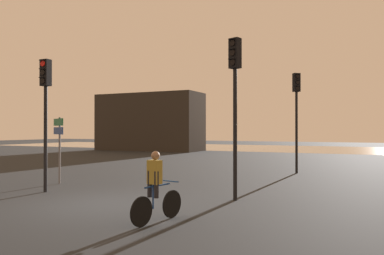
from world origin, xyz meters
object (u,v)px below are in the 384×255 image
(traffic_light_near_right, at_px, (235,88))
(direction_sign_post, at_px, (59,138))
(traffic_light_near_left, at_px, (46,100))
(distant_building, at_px, (149,122))
(cyclist, at_px, (156,186))
(traffic_light_far_right, at_px, (297,104))

(traffic_light_near_right, xyz_separation_m, direction_sign_post, (-7.35, 0.37, -1.55))
(traffic_light_near_left, bearing_deg, distant_building, -66.96)
(direction_sign_post, xyz_separation_m, cyclist, (6.57, -3.69, -0.97))
(traffic_light_near_right, height_order, traffic_light_near_left, traffic_light_near_right)
(traffic_light_near_left, height_order, cyclist, traffic_light_near_left)
(distant_building, bearing_deg, traffic_light_far_right, -39.98)
(distant_building, distance_m, cyclist, 30.43)
(traffic_light_near_left, bearing_deg, cyclist, 159.01)
(traffic_light_near_right, bearing_deg, direction_sign_post, 14.93)
(traffic_light_near_left, relative_size, direction_sign_post, 1.73)
(traffic_light_near_right, relative_size, cyclist, 2.87)
(distant_building, height_order, direction_sign_post, distant_building)
(distant_building, bearing_deg, direction_sign_post, -66.78)
(distant_building, relative_size, cyclist, 6.52)
(traffic_light_near_right, xyz_separation_m, traffic_light_far_right, (0.47, 7.95, 0.01))
(traffic_light_near_right, relative_size, traffic_light_near_left, 1.08)
(traffic_light_far_right, xyz_separation_m, direction_sign_post, (-7.81, -7.58, -1.56))
(traffic_light_near_left, height_order, direction_sign_post, traffic_light_near_left)
(distant_building, relative_size, traffic_light_far_right, 2.26)
(traffic_light_near_right, xyz_separation_m, traffic_light_near_left, (-6.31, -1.29, -0.22))
(direction_sign_post, bearing_deg, traffic_light_far_right, -107.78)
(distant_building, xyz_separation_m, traffic_light_near_right, (16.82, -22.45, 0.43))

